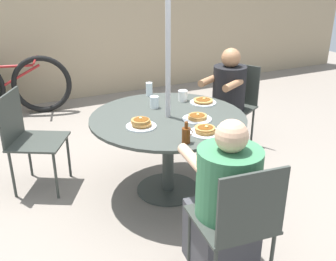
{
  "coord_description": "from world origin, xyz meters",
  "views": [
    {
      "loc": [
        -1.32,
        -2.73,
        1.88
      ],
      "look_at": [
        0.0,
        0.0,
        0.58
      ],
      "focal_mm": 42.0,
      "sensor_mm": 36.0,
      "label": 1
    }
  ],
  "objects_px": {
    "patio_chair_east": "(28,135)",
    "drinking_glass_b": "(154,102)",
    "pancake_plate_c": "(205,131)",
    "drinking_glass_a": "(149,89)",
    "patio_table": "(168,129)",
    "pancake_plate_d": "(203,101)",
    "patio_chair_south": "(239,219)",
    "pancake_plate_a": "(197,118)",
    "pancake_plate_b": "(141,124)",
    "diner_south": "(224,207)",
    "bicycle": "(8,86)",
    "coffee_cup": "(183,96)",
    "patio_chair_north": "(235,101)",
    "diner_north": "(227,106)",
    "syrup_bottle": "(186,135)"
  },
  "relations": [
    {
      "from": "pancake_plate_b",
      "to": "drinking_glass_a",
      "type": "distance_m",
      "value": 0.79
    },
    {
      "from": "syrup_bottle",
      "to": "pancake_plate_a",
      "type": "bearing_deg",
      "value": 50.39
    },
    {
      "from": "pancake_plate_a",
      "to": "bicycle",
      "type": "height_order",
      "value": "bicycle"
    },
    {
      "from": "syrup_bottle",
      "to": "bicycle",
      "type": "distance_m",
      "value": 3.31
    },
    {
      "from": "coffee_cup",
      "to": "patio_chair_east",
      "type": "bearing_deg",
      "value": 168.16
    },
    {
      "from": "pancake_plate_c",
      "to": "drinking_glass_a",
      "type": "xyz_separation_m",
      "value": [
        -0.01,
        1.02,
        0.04
      ]
    },
    {
      "from": "patio_chair_south",
      "to": "pancake_plate_c",
      "type": "xyz_separation_m",
      "value": [
        0.23,
        0.77,
        0.22
      ]
    },
    {
      "from": "syrup_bottle",
      "to": "pancake_plate_c",
      "type": "bearing_deg",
      "value": 21.54
    },
    {
      "from": "drinking_glass_b",
      "to": "drinking_glass_a",
      "type": "bearing_deg",
      "value": 73.93
    },
    {
      "from": "patio_table",
      "to": "pancake_plate_b",
      "type": "distance_m",
      "value": 0.34
    },
    {
      "from": "pancake_plate_b",
      "to": "pancake_plate_c",
      "type": "bearing_deg",
      "value": -40.46
    },
    {
      "from": "pancake_plate_c",
      "to": "pancake_plate_d",
      "type": "height_order",
      "value": "pancake_plate_c"
    },
    {
      "from": "patio_chair_north",
      "to": "diner_south",
      "type": "xyz_separation_m",
      "value": [
        -1.18,
        -1.6,
        -0.03
      ]
    },
    {
      "from": "diner_north",
      "to": "patio_chair_east",
      "type": "bearing_deg",
      "value": 59.08
    },
    {
      "from": "patio_chair_north",
      "to": "syrup_bottle",
      "type": "distance_m",
      "value": 1.63
    },
    {
      "from": "pancake_plate_d",
      "to": "drinking_glass_b",
      "type": "xyz_separation_m",
      "value": [
        -0.45,
        0.08,
        0.04
      ]
    },
    {
      "from": "pancake_plate_c",
      "to": "bicycle",
      "type": "relative_size",
      "value": 0.15
    },
    {
      "from": "patio_table",
      "to": "coffee_cup",
      "type": "distance_m",
      "value": 0.46
    },
    {
      "from": "pancake_plate_a",
      "to": "pancake_plate_d",
      "type": "bearing_deg",
      "value": 52.86
    },
    {
      "from": "coffee_cup",
      "to": "patio_chair_north",
      "type": "bearing_deg",
      "value": 18.89
    },
    {
      "from": "patio_chair_east",
      "to": "drinking_glass_b",
      "type": "height_order",
      "value": "patio_chair_east"
    },
    {
      "from": "patio_chair_south",
      "to": "drinking_glass_b",
      "type": "bearing_deg",
      "value": 91.6
    },
    {
      "from": "drinking_glass_a",
      "to": "patio_chair_north",
      "type": "bearing_deg",
      "value": -0.74
    },
    {
      "from": "patio_table",
      "to": "pancake_plate_d",
      "type": "relative_size",
      "value": 5.51
    },
    {
      "from": "drinking_glass_a",
      "to": "pancake_plate_c",
      "type": "bearing_deg",
      "value": -89.25
    },
    {
      "from": "pancake_plate_b",
      "to": "patio_table",
      "type": "bearing_deg",
      "value": 21.43
    },
    {
      "from": "pancake_plate_a",
      "to": "pancake_plate_b",
      "type": "height_order",
      "value": "pancake_plate_b"
    },
    {
      "from": "patio_chair_east",
      "to": "patio_chair_south",
      "type": "xyz_separation_m",
      "value": [
        0.93,
        -1.8,
        0.0
      ]
    },
    {
      "from": "pancake_plate_d",
      "to": "coffee_cup",
      "type": "bearing_deg",
      "value": 134.73
    },
    {
      "from": "diner_north",
      "to": "patio_table",
      "type": "bearing_deg",
      "value": 90.0
    },
    {
      "from": "drinking_glass_b",
      "to": "pancake_plate_c",
      "type": "bearing_deg",
      "value": -80.79
    },
    {
      "from": "drinking_glass_a",
      "to": "bicycle",
      "type": "bearing_deg",
      "value": 118.89
    },
    {
      "from": "diner_south",
      "to": "patio_table",
      "type": "bearing_deg",
      "value": 90.0
    },
    {
      "from": "patio_chair_east",
      "to": "pancake_plate_b",
      "type": "height_order",
      "value": "patio_chair_east"
    },
    {
      "from": "pancake_plate_c",
      "to": "patio_chair_north",
      "type": "bearing_deg",
      "value": 45.84
    },
    {
      "from": "patio_chair_north",
      "to": "diner_south",
      "type": "distance_m",
      "value": 1.99
    },
    {
      "from": "patio_table",
      "to": "bicycle",
      "type": "distance_m",
      "value": 2.84
    },
    {
      "from": "patio_chair_south",
      "to": "bicycle",
      "type": "height_order",
      "value": "patio_chair_south"
    },
    {
      "from": "syrup_bottle",
      "to": "pancake_plate_d",
      "type": "bearing_deg",
      "value": 51.58
    },
    {
      "from": "patio_table",
      "to": "patio_chair_east",
      "type": "bearing_deg",
      "value": 150.96
    },
    {
      "from": "patio_chair_south",
      "to": "drinking_glass_a",
      "type": "distance_m",
      "value": 1.82
    },
    {
      "from": "bicycle",
      "to": "patio_chair_south",
      "type": "bearing_deg",
      "value": -63.0
    },
    {
      "from": "patio_chair_south",
      "to": "pancake_plate_b",
      "type": "xyz_separation_m",
      "value": [
        -0.16,
        1.1,
        0.22
      ]
    },
    {
      "from": "pancake_plate_a",
      "to": "drinking_glass_a",
      "type": "height_order",
      "value": "drinking_glass_a"
    },
    {
      "from": "diner_south",
      "to": "pancake_plate_a",
      "type": "xyz_separation_m",
      "value": [
        0.29,
        0.86,
        0.24
      ]
    },
    {
      "from": "diner_north",
      "to": "diner_south",
      "type": "xyz_separation_m",
      "value": [
        -1.03,
        -1.52,
        -0.02
      ]
    },
    {
      "from": "diner_south",
      "to": "bicycle",
      "type": "relative_size",
      "value": 0.67
    },
    {
      "from": "patio_chair_south",
      "to": "pancake_plate_c",
      "type": "relative_size",
      "value": 3.74
    },
    {
      "from": "patio_chair_east",
      "to": "diner_south",
      "type": "distance_m",
      "value": 1.88
    },
    {
      "from": "pancake_plate_a",
      "to": "pancake_plate_b",
      "type": "distance_m",
      "value": 0.47
    }
  ]
}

